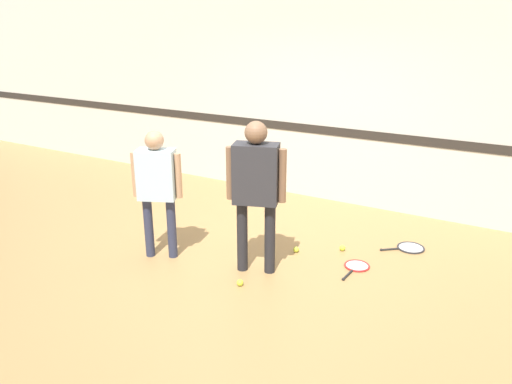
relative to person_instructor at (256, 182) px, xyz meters
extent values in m
plane|color=#A87F4C|center=(-0.22, 0.08, -0.98)|extent=(16.00, 16.00, 0.00)
cube|color=silver|center=(-0.22, 2.47, 0.62)|extent=(16.00, 0.06, 3.20)
cube|color=#2D2823|center=(-0.22, 2.43, 0.04)|extent=(16.00, 0.01, 0.12)
cylinder|color=#232328|center=(-0.14, -0.05, -0.60)|extent=(0.11, 0.11, 0.76)
cylinder|color=#232328|center=(0.14, 0.05, -0.60)|extent=(0.11, 0.11, 0.76)
cube|color=#2D2D33|center=(0.00, 0.00, 0.08)|extent=(0.50, 0.38, 0.60)
sphere|color=brown|center=(0.00, 0.00, 0.50)|extent=(0.22, 0.22, 0.22)
cylinder|color=brown|center=(-0.25, -0.09, 0.07)|extent=(0.08, 0.08, 0.54)
cylinder|color=brown|center=(0.25, 0.09, 0.07)|extent=(0.08, 0.08, 0.54)
cylinder|color=#2D334C|center=(-1.20, -0.28, -0.64)|extent=(0.10, 0.10, 0.68)
cylinder|color=#2D334C|center=(-0.97, -0.17, -0.64)|extent=(0.10, 0.10, 0.68)
cube|color=silver|center=(-1.08, -0.23, -0.03)|extent=(0.45, 0.36, 0.54)
sphere|color=tan|center=(-1.08, -0.23, 0.34)|extent=(0.20, 0.20, 0.20)
cylinder|color=tan|center=(-1.30, -0.32, -0.04)|extent=(0.07, 0.07, 0.48)
cylinder|color=tan|center=(-0.87, -0.13, -0.04)|extent=(0.07, 0.07, 0.48)
torus|color=red|center=(0.90, 0.61, -0.97)|extent=(0.29, 0.29, 0.02)
cylinder|color=silver|center=(0.90, 0.61, -0.97)|extent=(0.23, 0.23, 0.01)
cylinder|color=black|center=(0.88, 0.37, -0.97)|extent=(0.04, 0.23, 0.02)
sphere|color=black|center=(0.87, 0.26, -0.97)|extent=(0.03, 0.03, 0.03)
torus|color=#28282D|center=(1.29, 1.35, -0.97)|extent=(0.44, 0.44, 0.02)
cylinder|color=silver|center=(1.29, 1.35, -0.97)|extent=(0.27, 0.27, 0.01)
cylinder|color=black|center=(1.09, 1.19, -0.97)|extent=(0.18, 0.16, 0.02)
sphere|color=black|center=(1.01, 1.12, -0.97)|extent=(0.03, 0.03, 0.03)
sphere|color=#CCE038|center=(0.02, -0.36, -0.95)|extent=(0.07, 0.07, 0.07)
sphere|color=#CCE038|center=(0.62, 0.90, -0.95)|extent=(0.07, 0.07, 0.07)
sphere|color=#CCE038|center=(0.18, 0.60, -0.95)|extent=(0.07, 0.07, 0.07)
camera|label=1|loc=(2.34, -4.08, 1.51)|focal=35.00mm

